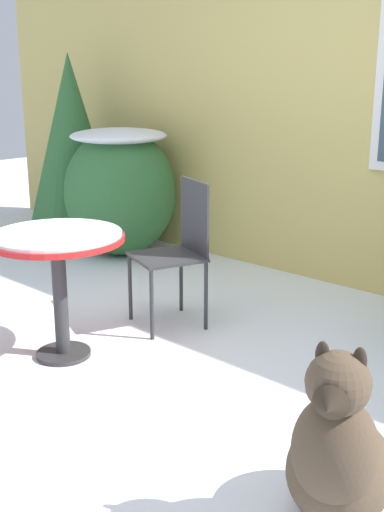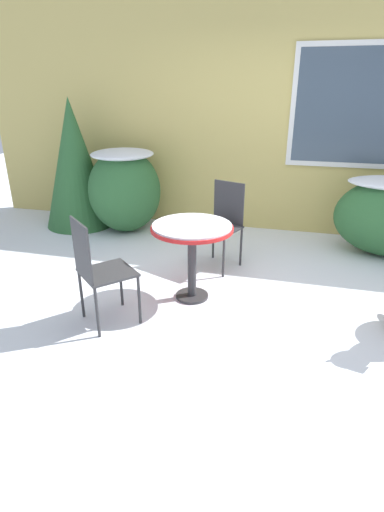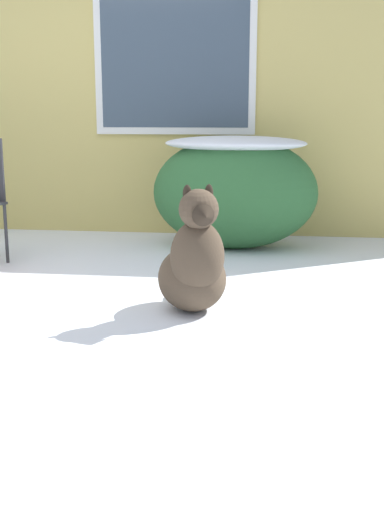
% 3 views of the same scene
% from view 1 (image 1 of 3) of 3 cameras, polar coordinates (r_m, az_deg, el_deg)
% --- Properties ---
extents(ground_plane, '(16.00, 16.00, 0.00)m').
position_cam_1_polar(ground_plane, '(3.36, -7.09, -11.16)').
color(ground_plane, white).
extents(house_wall, '(8.00, 0.10, 2.96)m').
position_cam_1_polar(house_wall, '(4.68, 14.41, 15.03)').
color(house_wall, tan).
rests_on(house_wall, ground_plane).
extents(shrub_left, '(0.94, 0.95, 1.08)m').
position_cam_1_polar(shrub_left, '(5.51, -6.40, 5.99)').
color(shrub_left, '#2D6033').
rests_on(shrub_left, ground_plane).
extents(evergreen_bush, '(0.92, 0.92, 1.70)m').
position_cam_1_polar(evergreen_bush, '(6.07, -10.60, 9.37)').
color(evergreen_bush, '#2D6033').
rests_on(evergreen_bush, ground_plane).
extents(patio_table, '(0.72, 0.72, 0.71)m').
position_cam_1_polar(patio_table, '(3.50, -11.85, 0.17)').
color(patio_table, '#2D2D30').
rests_on(patio_table, ground_plane).
extents(patio_chair_near_table, '(0.51, 0.51, 0.90)m').
position_cam_1_polar(patio_chair_near_table, '(3.94, -1.27, 0.84)').
color(patio_chair_near_table, '#2D2D30').
rests_on(patio_chair_near_table, ground_plane).
extents(dog, '(0.50, 0.64, 0.72)m').
position_cam_1_polar(dog, '(2.35, 12.88, -16.95)').
color(dog, '#4C3D2D').
rests_on(dog, ground_plane).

